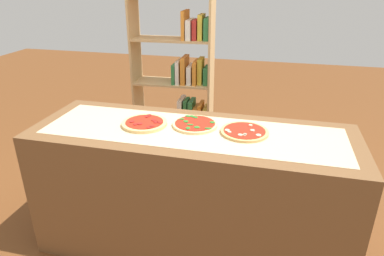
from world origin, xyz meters
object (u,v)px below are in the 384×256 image
at_px(pizza_mushroom_2, 244,132).
at_px(pizza_pepperoni_0, 145,123).
at_px(pizza_spinach_1, 195,124).
at_px(bookshelf, 183,86).

bearing_deg(pizza_mushroom_2, pizza_pepperoni_0, -177.54).
bearing_deg(pizza_spinach_1, bookshelf, 108.86).
bearing_deg(bookshelf, pizza_spinach_1, -71.14).
bearing_deg(pizza_spinach_1, pizza_mushroom_2, -6.65).
height_order(pizza_pepperoni_0, pizza_spinach_1, pizza_pepperoni_0).
relative_size(pizza_pepperoni_0, bookshelf, 0.18).
bearing_deg(pizza_mushroom_2, bookshelf, 121.47).
distance_m(pizza_pepperoni_0, bookshelf, 1.18).
bearing_deg(pizza_pepperoni_0, bookshelf, 92.78).
height_order(pizza_spinach_1, bookshelf, bookshelf).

